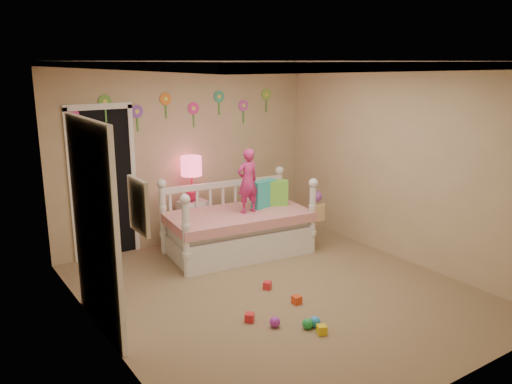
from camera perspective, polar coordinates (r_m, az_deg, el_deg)
floor at (r=6.19m, az=2.38°, el=-10.74°), size 4.00×4.50×0.01m
ceiling at (r=5.61m, az=2.66°, el=14.10°), size 4.00×4.50×0.01m
back_wall at (r=7.65m, az=-7.56°, el=4.23°), size 4.00×0.01×2.60m
left_wall at (r=4.88m, az=-16.76°, el=-1.97°), size 0.01×4.50×2.60m
right_wall at (r=7.11m, az=15.61°, el=3.07°), size 0.01×4.50×2.60m
crown_molding at (r=5.61m, az=2.65°, el=13.79°), size 4.00×4.50×0.06m
daybed at (r=7.18m, az=-1.99°, el=-2.65°), size 2.05×1.26×1.06m
pillow_turquoise at (r=7.36m, az=0.85°, el=-0.20°), size 0.40×0.22×0.38m
pillow_lime at (r=7.44m, az=1.99°, el=-0.11°), size 0.41×0.29×0.36m
child at (r=7.03m, az=-0.92°, el=1.22°), size 0.33×0.22×0.88m
nightstand at (r=7.69m, az=-6.90°, el=-3.25°), size 0.41×0.34×0.63m
table_lamp at (r=7.50m, az=-7.07°, el=2.23°), size 0.30×0.30×0.65m
closet_doorway at (r=7.23m, az=-16.32°, el=1.06°), size 0.90×0.04×2.07m
flower_decals at (r=7.52m, az=-8.30°, el=8.95°), size 3.40×0.02×0.50m
mirror_closet at (r=5.24m, az=-17.14°, el=-3.76°), size 0.07×1.30×2.10m
wall_picture at (r=4.00m, az=-12.69°, el=-1.50°), size 0.05×0.34×0.42m
hanging_bag at (r=7.24m, az=6.64°, el=-1.65°), size 0.20×0.16×0.36m
toy_scatter at (r=5.73m, az=2.39°, el=-12.28°), size 1.01×1.42×0.11m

